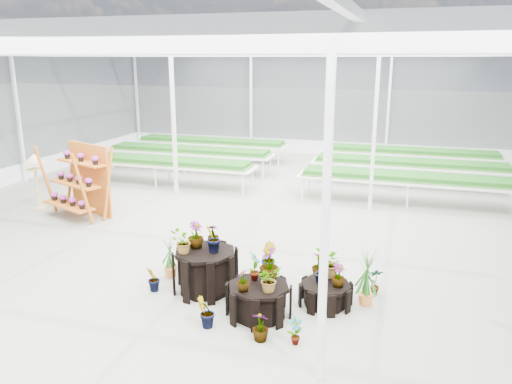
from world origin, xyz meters
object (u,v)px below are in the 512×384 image
(plinth_mid, at_px, (259,300))
(bird_table, at_px, (37,182))
(plinth_tall, at_px, (206,271))
(shelf_rack, at_px, (76,182))
(plinth_low, at_px, (326,294))

(plinth_mid, distance_m, bird_table, 8.62)
(plinth_tall, height_order, bird_table, bird_table)
(shelf_rack, distance_m, bird_table, 1.46)
(plinth_tall, height_order, shelf_rack, shelf_rack)
(plinth_mid, relative_size, shelf_rack, 0.54)
(plinth_tall, xyz_separation_m, plinth_mid, (1.20, -0.60, -0.12))
(bird_table, bearing_deg, plinth_low, -27.42)
(plinth_tall, xyz_separation_m, shelf_rack, (-5.02, 3.13, 0.58))
(plinth_mid, bearing_deg, plinth_low, 34.99)
(plinth_tall, relative_size, plinth_mid, 1.10)
(plinth_low, bearing_deg, bird_table, 159.71)
(plinth_tall, bearing_deg, bird_table, 152.93)
(shelf_rack, bearing_deg, bird_table, -165.53)
(plinth_tall, height_order, plinth_mid, plinth_tall)
(shelf_rack, bearing_deg, plinth_tall, -10.89)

